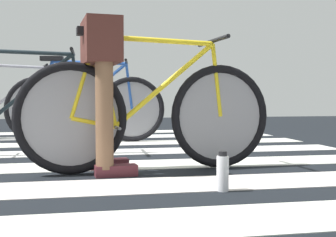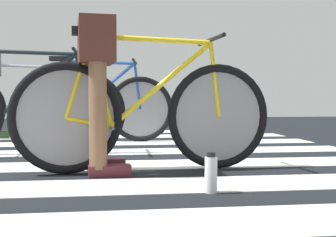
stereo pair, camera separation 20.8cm
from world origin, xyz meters
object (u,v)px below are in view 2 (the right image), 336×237
(bicycle_3_of_4, at_px, (93,107))
(bicycle_4_of_4, at_px, (19,106))
(bicycle_2_of_4, at_px, (23,109))
(cyclist_1_of_4, at_px, (97,74))
(water_bottle, at_px, (211,174))
(bicycle_1_of_4, at_px, (145,113))

(bicycle_3_of_4, bearing_deg, bicycle_4_of_4, 149.33)
(bicycle_3_of_4, bearing_deg, bicycle_2_of_4, -112.06)
(cyclist_1_of_4, xyz_separation_m, bicycle_2_of_4, (-0.66, 1.01, -0.25))
(cyclist_1_of_4, relative_size, bicycle_4_of_4, 0.57)
(bicycle_3_of_4, xyz_separation_m, bicycle_4_of_4, (-0.93, 0.70, 0.00))
(bicycle_2_of_4, bearing_deg, cyclist_1_of_4, -56.11)
(bicycle_2_of_4, xyz_separation_m, bicycle_3_of_4, (0.55, 1.01, 0.00))
(bicycle_3_of_4, relative_size, water_bottle, 8.30)
(bicycle_4_of_4, bearing_deg, cyclist_1_of_4, -80.11)
(cyclist_1_of_4, relative_size, water_bottle, 4.72)
(bicycle_4_of_4, bearing_deg, bicycle_2_of_4, -88.56)
(bicycle_1_of_4, height_order, bicycle_4_of_4, same)
(cyclist_1_of_4, xyz_separation_m, water_bottle, (0.60, -0.67, -0.54))
(bicycle_4_of_4, xyz_separation_m, water_bottle, (1.63, -3.40, -0.29))
(water_bottle, bearing_deg, bicycle_1_of_4, 112.23)
(bicycle_3_of_4, xyz_separation_m, water_bottle, (0.70, -2.70, -0.29))
(cyclist_1_of_4, bearing_deg, bicycle_3_of_4, 87.28)
(cyclist_1_of_4, bearing_deg, bicycle_2_of_4, 117.41)
(bicycle_1_of_4, distance_m, cyclist_1_of_4, 0.40)
(bicycle_1_of_4, relative_size, bicycle_3_of_4, 1.00)
(bicycle_4_of_4, bearing_deg, bicycle_1_of_4, -74.40)
(bicycle_3_of_4, distance_m, bicycle_4_of_4, 1.16)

